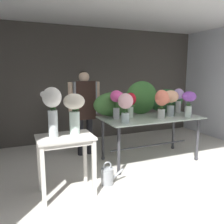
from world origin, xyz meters
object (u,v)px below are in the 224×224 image
(vase_blush_ranunculus, at_px, (126,105))
(vase_white_roses_tall, at_px, (52,107))
(florist, at_px, (85,104))
(vase_violet_freesia, at_px, (189,100))
(vase_peach_stock, at_px, (171,100))
(vase_crimson_roses, at_px, (130,103))
(display_table_glass, at_px, (151,124))
(vase_fuchsia_carnations, at_px, (116,100))
(vase_lilac_dahlias, at_px, (178,98))
(vase_coral_hydrangea, at_px, (162,101))
(side_table_white, at_px, (65,145))
(vase_cream_lisianthus_tall, at_px, (74,109))
(watering_can, at_px, (108,176))

(vase_blush_ranunculus, bearing_deg, vase_white_roses_tall, -164.27)
(florist, distance_m, vase_violet_freesia, 1.90)
(vase_peach_stock, xyz_separation_m, vase_crimson_roses, (-0.72, 0.19, -0.03))
(display_table_glass, distance_m, vase_fuchsia_carnations, 0.78)
(display_table_glass, distance_m, vase_lilac_dahlias, 0.84)
(display_table_glass, distance_m, vase_blush_ranunculus, 0.79)
(vase_lilac_dahlias, xyz_separation_m, vase_white_roses_tall, (-2.51, -0.72, 0.08))
(vase_coral_hydrangea, height_order, vase_white_roses_tall, vase_white_roses_tall)
(display_table_glass, relative_size, side_table_white, 2.24)
(vase_blush_ranunculus, xyz_separation_m, vase_cream_lisianthus_tall, (-0.89, -0.28, 0.03))
(florist, relative_size, vase_lilac_dahlias, 3.39)
(display_table_glass, bearing_deg, vase_crimson_roses, 161.32)
(display_table_glass, height_order, vase_crimson_roses, vase_crimson_roses)
(vase_fuchsia_carnations, bearing_deg, vase_violet_freesia, -16.04)
(vase_coral_hydrangea, height_order, watering_can, vase_coral_hydrangea)
(vase_lilac_dahlias, distance_m, vase_fuchsia_carnations, 1.34)
(vase_lilac_dahlias, distance_m, vase_white_roses_tall, 2.61)
(vase_violet_freesia, bearing_deg, watering_can, -170.03)
(vase_peach_stock, xyz_separation_m, vase_fuchsia_carnations, (-1.00, 0.16, 0.02))
(vase_peach_stock, bearing_deg, side_table_white, -166.00)
(vase_cream_lisianthus_tall, bearing_deg, watering_can, -4.37)
(vase_coral_hydrangea, height_order, vase_fuchsia_carnations, vase_coral_hydrangea)
(vase_crimson_roses, relative_size, vase_coral_hydrangea, 0.88)
(vase_blush_ranunculus, bearing_deg, vase_violet_freesia, -1.10)
(display_table_glass, relative_size, vase_fuchsia_carnations, 3.63)
(florist, relative_size, vase_coral_hydrangea, 3.26)
(side_table_white, bearing_deg, florist, 63.65)
(vase_peach_stock, relative_size, vase_fuchsia_carnations, 0.96)
(watering_can, bearing_deg, vase_white_roses_tall, -178.84)
(vase_violet_freesia, bearing_deg, vase_peach_stock, 140.20)
(vase_violet_freesia, bearing_deg, vase_crimson_roses, 158.05)
(vase_lilac_dahlias, xyz_separation_m, vase_peach_stock, (-0.34, -0.21, 0.00))
(vase_coral_hydrangea, relative_size, vase_fuchsia_carnations, 1.01)
(vase_coral_hydrangea, xyz_separation_m, vase_fuchsia_carnations, (-0.72, 0.29, 0.01))
(vase_crimson_roses, relative_size, watering_can, 1.23)
(vase_lilac_dahlias, xyz_separation_m, vase_cream_lisianthus_tall, (-2.22, -0.67, 0.02))
(vase_fuchsia_carnations, xyz_separation_m, vase_white_roses_tall, (-1.17, -0.66, 0.06))
(vase_blush_ranunculus, xyz_separation_m, vase_crimson_roses, (0.28, 0.36, -0.03))
(side_table_white, bearing_deg, vase_cream_lisianthus_tall, 19.24)
(florist, distance_m, watering_can, 1.58)
(vase_peach_stock, bearing_deg, vase_white_roses_tall, -166.92)
(vase_lilac_dahlias, bearing_deg, vase_crimson_roses, -178.58)
(vase_peach_stock, distance_m, vase_cream_lisianthus_tall, 1.93)
(side_table_white, xyz_separation_m, vase_cream_lisianthus_tall, (0.14, 0.05, 0.46))
(display_table_glass, height_order, watering_can, display_table_glass)
(vase_crimson_roses, bearing_deg, display_table_glass, -18.68)
(watering_can, bearing_deg, florist, 87.26)
(vase_blush_ranunculus, distance_m, watering_can, 1.11)
(vase_crimson_roses, distance_m, vase_coral_hydrangea, 0.54)
(side_table_white, bearing_deg, vase_blush_ranunculus, 17.84)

